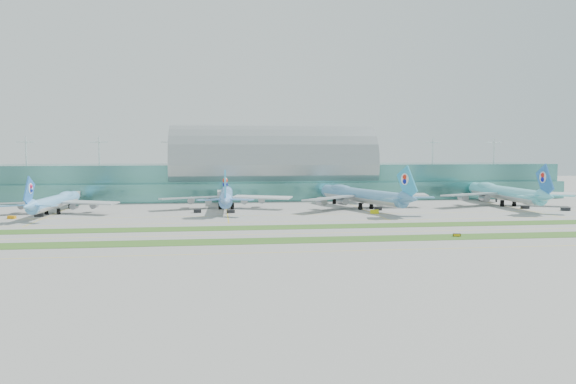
{
  "coord_description": "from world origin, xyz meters",
  "views": [
    {
      "loc": [
        -32.89,
        -204.02,
        29.49
      ],
      "look_at": [
        0.0,
        55.0,
        9.0
      ],
      "focal_mm": 35.0,
      "sensor_mm": 36.0,
      "label": 1
    }
  ],
  "objects": [
    {
      "name": "taxiline_b",
      "position": [
        0.0,
        -14.0,
        0.01
      ],
      "size": [
        420.0,
        0.35,
        0.01
      ],
      "primitive_type": "cube",
      "color": "yellow",
      "rests_on": "ground"
    },
    {
      "name": "taxiline_a",
      "position": [
        0.0,
        -48.0,
        0.01
      ],
      "size": [
        420.0,
        0.35,
        0.01
      ],
      "primitive_type": "cube",
      "color": "yellow",
      "rests_on": "ground"
    },
    {
      "name": "grass_strip_far",
      "position": [
        0.0,
        2.0,
        0.04
      ],
      "size": [
        420.0,
        12.0,
        0.08
      ],
      "primitive_type": "cube",
      "color": "#2D591E",
      "rests_on": "ground"
    },
    {
      "name": "grass_strip_near",
      "position": [
        0.0,
        -28.0,
        0.04
      ],
      "size": [
        420.0,
        12.0,
        0.08
      ],
      "primitive_type": "cube",
      "color": "#2D591E",
      "rests_on": "ground"
    },
    {
      "name": "airliner_b",
      "position": [
        -28.43,
        71.26,
        6.22
      ],
      "size": [
        64.49,
        73.15,
        20.15
      ],
      "rotation": [
        0.0,
        0.0,
        -0.03
      ],
      "color": "#689FE6",
      "rests_on": "ground"
    },
    {
      "name": "gse_a",
      "position": [
        -118.25,
        41.51,
        0.61
      ],
      "size": [
        3.56,
        2.42,
        1.23
      ],
      "primitive_type": "cube",
      "rotation": [
        0.0,
        0.0,
        -0.27
      ],
      "color": "orange",
      "rests_on": "ground"
    },
    {
      "name": "gse_h",
      "position": [
        130.04,
        40.08,
        0.75
      ],
      "size": [
        4.28,
        2.43,
        1.51
      ],
      "primitive_type": "cube",
      "rotation": [
        0.0,
        0.0,
        -0.19
      ],
      "color": "black",
      "rests_on": "ground"
    },
    {
      "name": "ground",
      "position": [
        0.0,
        0.0,
        0.0
      ],
      "size": [
        700.0,
        700.0,
        0.0
      ],
      "primitive_type": "plane",
      "color": "gray",
      "rests_on": "ground"
    },
    {
      "name": "airliner_c",
      "position": [
        36.81,
        62.55,
        6.82
      ],
      "size": [
        66.78,
        77.69,
        22.1
      ],
      "rotation": [
        0.0,
        0.0,
        0.34
      ],
      "color": "#5A98C8",
      "rests_on": "ground"
    },
    {
      "name": "taxiline_c",
      "position": [
        0.0,
        18.0,
        0.01
      ],
      "size": [
        420.0,
        0.35,
        0.01
      ],
      "primitive_type": "cube",
      "color": "yellow",
      "rests_on": "ground"
    },
    {
      "name": "gse_d",
      "position": [
        -26.82,
        50.87,
        0.72
      ],
      "size": [
        3.74,
        2.82,
        1.44
      ],
      "primitive_type": "cube",
      "rotation": [
        0.0,
        0.0,
        0.27
      ],
      "color": "black",
      "rests_on": "ground"
    },
    {
      "name": "taxiway_sign_east",
      "position": [
        46.27,
        -27.52,
        0.54
      ],
      "size": [
        2.54,
        0.94,
        1.09
      ],
      "rotation": [
        0.0,
        0.0,
        -0.27
      ],
      "color": "black",
      "rests_on": "ground"
    },
    {
      "name": "gse_f",
      "position": [
        42.95,
        53.2,
        0.85
      ],
      "size": [
        3.42,
        1.85,
        1.69
      ],
      "primitive_type": "cube",
      "rotation": [
        0.0,
        0.0,
        -0.03
      ],
      "color": "black",
      "rests_on": "ground"
    },
    {
      "name": "terminal",
      "position": [
        0.01,
        128.79,
        14.23
      ],
      "size": [
        340.0,
        69.1,
        36.0
      ],
      "color": "#3D7A75",
      "rests_on": "ground"
    },
    {
      "name": "gse_c",
      "position": [
        -41.92,
        53.94,
        0.78
      ],
      "size": [
        3.5,
        2.02,
        1.56
      ],
      "primitive_type": "cube",
      "rotation": [
        0.0,
        0.0,
        0.03
      ],
      "color": "black",
      "rests_on": "ground"
    },
    {
      "name": "gse_g",
      "position": [
        116.03,
        51.0,
        0.74
      ],
      "size": [
        4.11,
        2.29,
        1.48
      ],
      "primitive_type": "cube",
      "rotation": [
        0.0,
        0.0,
        -0.18
      ],
      "color": "black",
      "rests_on": "ground"
    },
    {
      "name": "airliner_a",
      "position": [
        -105.45,
        59.02,
        5.71
      ],
      "size": [
        59.16,
        67.25,
        18.5
      ],
      "rotation": [
        0.0,
        0.0,
        -0.06
      ],
      "color": "#6EB6F2",
      "rests_on": "ground"
    },
    {
      "name": "airliner_d",
      "position": [
        113.39,
        66.87,
        6.95
      ],
      "size": [
        72.15,
        81.73,
        22.53
      ],
      "rotation": [
        0.0,
        0.0,
        -0.0
      ],
      "color": "#68D4E5",
      "rests_on": "ground"
    },
    {
      "name": "gse_b",
      "position": [
        -109.3,
        47.66,
        0.72
      ],
      "size": [
        3.46,
        2.25,
        1.44
      ],
      "primitive_type": "cube",
      "rotation": [
        0.0,
        0.0,
        -0.08
      ],
      "color": "black",
      "rests_on": "ground"
    },
    {
      "name": "gse_e",
      "position": [
        37.51,
        40.34,
        0.86
      ],
      "size": [
        3.71,
        2.05,
        1.72
      ],
      "primitive_type": "cube",
      "rotation": [
        0.0,
        0.0,
        -0.06
      ],
      "color": "yellow",
      "rests_on": "ground"
    },
    {
      "name": "taxiline_d",
      "position": [
        0.0,
        40.0,
        0.01
      ],
      "size": [
        420.0,
        0.35,
        0.01
      ],
      "primitive_type": "cube",
      "color": "yellow",
      "rests_on": "ground"
    }
  ]
}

